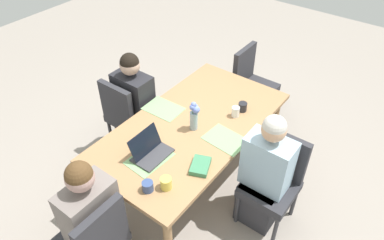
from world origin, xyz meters
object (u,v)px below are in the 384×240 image
chair_near_left_far (275,177)px  coffee_mug_near_right (236,112)px  flower_vase (194,115)px  coffee_mug_centre_right (166,183)px  person_near_left_far (265,177)px  book_red_cover (200,166)px  dining_table (192,130)px  laptop_head_left_left_mid (150,151)px  person_far_left_near (135,109)px  person_head_left_left_mid (94,226)px  chair_head_left_left_mid (95,239)px  coffee_mug_centre_left (243,107)px  chair_head_right_right_near (251,81)px  coffee_mug_near_left (148,186)px  chair_far_left_near (127,113)px

chair_near_left_far → coffee_mug_near_right: (0.25, 0.58, 0.30)m
flower_vase → coffee_mug_centre_right: 0.72m
person_near_left_far → book_red_cover: size_ratio=5.97×
dining_table → laptop_head_left_left_mid: (-0.52, 0.04, 0.12)m
person_far_left_near → flower_vase: (-0.07, -0.83, 0.38)m
person_head_left_left_mid → coffee_mug_centre_right: size_ratio=12.23×
chair_head_left_left_mid → coffee_mug_centre_left: bearing=-7.5°
person_head_left_left_mid → laptop_head_left_left_mid: 0.71m
coffee_mug_centre_right → flower_vase: bearing=19.6°
person_head_left_left_mid → chair_head_right_right_near: size_ratio=1.33×
person_head_left_left_mid → coffee_mug_near_right: (1.53, -0.29, 0.27)m
person_near_left_far → flower_vase: size_ratio=4.11×
chair_head_right_right_near → coffee_mug_centre_left: (-0.85, -0.36, 0.29)m
person_far_left_near → coffee_mug_near_right: bearing=-73.7°
dining_table → laptop_head_left_left_mid: size_ratio=6.06×
coffee_mug_near_left → coffee_mug_centre_right: (0.10, -0.09, 0.01)m
chair_near_left_far → flower_vase: flower_vase is taller
coffee_mug_near_right → chair_head_left_left_mid: bearing=172.3°
person_head_left_left_mid → person_near_left_far: (1.21, -0.80, 0.00)m
chair_head_right_right_near → laptop_head_left_left_mid: bearing=-178.3°
person_head_left_left_mid → coffee_mug_centre_right: bearing=-34.3°
chair_head_left_left_mid → chair_head_right_right_near: same height
person_head_left_left_mid → coffee_mug_centre_left: 1.69m
chair_far_left_near → person_far_left_near: 0.10m
chair_far_left_near → laptop_head_left_left_mid: (-0.49, -0.81, 0.29)m
laptop_head_left_left_mid → coffee_mug_centre_left: laptop_head_left_left_mid is taller
coffee_mug_near_left → flower_vase: bearing=10.6°
chair_near_left_far → flower_vase: (-0.13, 0.78, 0.41)m
coffee_mug_centre_right → chair_head_left_left_mid: bearing=155.0°
chair_head_left_left_mid → coffee_mug_centre_left: 1.74m
chair_head_left_left_mid → coffee_mug_centre_right: bearing=-25.0°
chair_head_right_right_near → coffee_mug_near_left: 2.15m
person_near_left_far → coffee_mug_centre_right: 0.91m
person_far_left_near → chair_near_left_far: (0.06, -1.61, -0.03)m
chair_head_right_right_near → flower_vase: (-1.34, -0.14, 0.41)m
chair_far_left_near → chair_head_right_right_near: bearing=-29.3°
chair_head_right_right_near → flower_vase: 1.40m
chair_head_left_left_mid → coffee_mug_centre_left: size_ratio=10.28×
person_far_left_near → coffee_mug_centre_left: 1.16m
chair_far_left_near → book_red_cover: size_ratio=4.50×
coffee_mug_centre_right → coffee_mug_near_right: bearing=2.0°
person_head_left_left_mid → flower_vase: size_ratio=4.11×
chair_head_left_left_mid → laptop_head_left_left_mid: (0.72, 0.08, 0.29)m
coffee_mug_near_right → chair_near_left_far: bearing=-113.1°
person_far_left_near → person_head_left_left_mid: bearing=-148.6°
chair_head_left_left_mid → coffee_mug_near_right: (1.59, -0.21, 0.30)m
laptop_head_left_left_mid → flower_vase: bearing=-10.1°
chair_head_right_right_near → coffee_mug_centre_right: chair_head_right_right_near is taller
coffee_mug_centre_left → coffee_mug_centre_right: bearing=-178.7°
person_head_left_left_mid → person_near_left_far: size_ratio=1.00×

